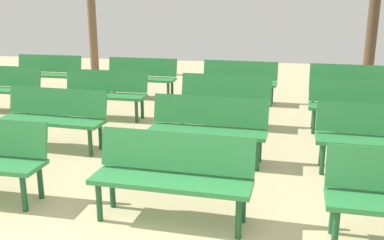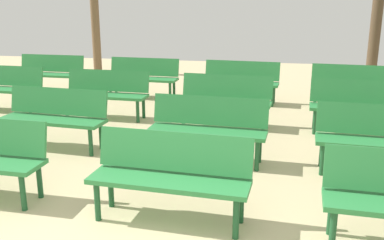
{
  "view_description": "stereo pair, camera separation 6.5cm",
  "coord_description": "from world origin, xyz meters",
  "px_view_note": "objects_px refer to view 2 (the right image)",
  "views": [
    {
      "loc": [
        1.02,
        -2.38,
        2.17
      ],
      "look_at": [
        0.0,
        3.37,
        0.55
      ],
      "focal_mm": 41.16,
      "sensor_mm": 36.0,
      "label": 1
    },
    {
      "loc": [
        1.08,
        -2.36,
        2.17
      ],
      "look_at": [
        0.0,
        3.37,
        0.55
      ],
      "focal_mm": 41.16,
      "sensor_mm": 36.0,
      "label": 2
    }
  ],
  "objects_px": {
    "bench_r2_c0": "(4,85)",
    "bench_r1_c2": "(208,125)",
    "tree_1": "(95,26)",
    "bench_r3_c1": "(143,75)",
    "bench_r0_c2": "(171,172)",
    "bench_r3_c3": "(352,84)",
    "bench_r3_c2": "(241,79)",
    "tree_0": "(377,16)",
    "bench_r1_c3": "(382,136)",
    "bench_r3_c0": "(50,71)",
    "bench_r2_c2": "(226,97)",
    "bench_r1_c1": "(55,114)",
    "bench_r2_c3": "(360,104)",
    "bench_r2_c1": "(106,91)"
  },
  "relations": [
    {
      "from": "bench_r3_c0",
      "to": "bench_r3_c3",
      "type": "distance_m",
      "value": 6.79
    },
    {
      "from": "bench_r2_c1",
      "to": "bench_r3_c0",
      "type": "distance_m",
      "value": 2.89
    },
    {
      "from": "bench_r0_c2",
      "to": "bench_r3_c3",
      "type": "height_order",
      "value": "same"
    },
    {
      "from": "bench_r2_c0",
      "to": "bench_r1_c2",
      "type": "bearing_deg",
      "value": -22.19
    },
    {
      "from": "bench_r2_c0",
      "to": "bench_r2_c1",
      "type": "relative_size",
      "value": 1.0
    },
    {
      "from": "bench_r2_c2",
      "to": "tree_0",
      "type": "relative_size",
      "value": 0.47
    },
    {
      "from": "bench_r2_c2",
      "to": "tree_0",
      "type": "xyz_separation_m",
      "value": [
        3.29,
        4.55,
        1.22
      ]
    },
    {
      "from": "bench_r1_c1",
      "to": "bench_r1_c3",
      "type": "height_order",
      "value": "same"
    },
    {
      "from": "bench_r1_c1",
      "to": "bench_r3_c2",
      "type": "height_order",
      "value": "same"
    },
    {
      "from": "bench_r1_c2",
      "to": "bench_r1_c3",
      "type": "height_order",
      "value": "same"
    },
    {
      "from": "bench_r1_c3",
      "to": "bench_r1_c1",
      "type": "bearing_deg",
      "value": -179.08
    },
    {
      "from": "bench_r2_c3",
      "to": "tree_0",
      "type": "bearing_deg",
      "value": 80.75
    },
    {
      "from": "bench_r1_c1",
      "to": "bench_r3_c1",
      "type": "relative_size",
      "value": 1.01
    },
    {
      "from": "bench_r3_c2",
      "to": "bench_r1_c3",
      "type": "bearing_deg",
      "value": -56.24
    },
    {
      "from": "bench_r3_c0",
      "to": "bench_r3_c2",
      "type": "xyz_separation_m",
      "value": [
        4.53,
        -0.23,
        0.0
      ]
    },
    {
      "from": "bench_r2_c3",
      "to": "tree_1",
      "type": "bearing_deg",
      "value": 145.58
    },
    {
      "from": "bench_r1_c2",
      "to": "bench_r1_c1",
      "type": "bearing_deg",
      "value": 179.93
    },
    {
      "from": "bench_r2_c2",
      "to": "bench_r3_c3",
      "type": "height_order",
      "value": "same"
    },
    {
      "from": "bench_r2_c2",
      "to": "bench_r2_c3",
      "type": "distance_m",
      "value": 2.23
    },
    {
      "from": "bench_r2_c2",
      "to": "bench_r2_c3",
      "type": "height_order",
      "value": "same"
    },
    {
      "from": "bench_r1_c1",
      "to": "bench_r3_c0",
      "type": "height_order",
      "value": "same"
    },
    {
      "from": "bench_r3_c1",
      "to": "bench_r3_c2",
      "type": "relative_size",
      "value": 0.99
    },
    {
      "from": "bench_r3_c1",
      "to": "bench_r3_c2",
      "type": "xyz_separation_m",
      "value": [
        2.21,
        -0.11,
        0.0
      ]
    },
    {
      "from": "bench_r3_c0",
      "to": "bench_r3_c2",
      "type": "distance_m",
      "value": 4.54
    },
    {
      "from": "bench_r3_c0",
      "to": "bench_r1_c3",
      "type": "bearing_deg",
      "value": -29.39
    },
    {
      "from": "bench_r3_c0",
      "to": "bench_r3_c3",
      "type": "bearing_deg",
      "value": -1.83
    },
    {
      "from": "bench_r3_c1",
      "to": "bench_r2_c1",
      "type": "bearing_deg",
      "value": -92.52
    },
    {
      "from": "bench_r3_c2",
      "to": "tree_0",
      "type": "height_order",
      "value": "tree_0"
    },
    {
      "from": "bench_r2_c0",
      "to": "tree_0",
      "type": "height_order",
      "value": "tree_0"
    },
    {
      "from": "bench_r3_c3",
      "to": "bench_r3_c0",
      "type": "bearing_deg",
      "value": -178.63
    },
    {
      "from": "bench_r3_c0",
      "to": "tree_1",
      "type": "relative_size",
      "value": 0.59
    },
    {
      "from": "bench_r3_c1",
      "to": "tree_0",
      "type": "distance_m",
      "value": 6.1
    },
    {
      "from": "bench_r1_c2",
      "to": "bench_r2_c2",
      "type": "height_order",
      "value": "same"
    },
    {
      "from": "bench_r2_c0",
      "to": "bench_r2_c3",
      "type": "relative_size",
      "value": 1.0
    },
    {
      "from": "bench_r1_c1",
      "to": "bench_r2_c2",
      "type": "bearing_deg",
      "value": 39.79
    },
    {
      "from": "bench_r1_c1",
      "to": "bench_r2_c0",
      "type": "distance_m",
      "value": 2.84
    },
    {
      "from": "bench_r3_c3",
      "to": "bench_r2_c2",
      "type": "bearing_deg",
      "value": -140.31
    },
    {
      "from": "tree_1",
      "to": "bench_r3_c1",
      "type": "bearing_deg",
      "value": -53.21
    },
    {
      "from": "bench_r0_c2",
      "to": "bench_r2_c0",
      "type": "xyz_separation_m",
      "value": [
        -4.31,
        3.79,
        0.0
      ]
    },
    {
      "from": "bench_r1_c3",
      "to": "bench_r3_c1",
      "type": "distance_m",
      "value": 5.71
    },
    {
      "from": "bench_r3_c2",
      "to": "bench_r3_c3",
      "type": "bearing_deg",
      "value": 0.79
    },
    {
      "from": "bench_r0_c2",
      "to": "bench_r2_c1",
      "type": "bearing_deg",
      "value": 123.95
    },
    {
      "from": "bench_r1_c3",
      "to": "bench_r3_c0",
      "type": "xyz_separation_m",
      "value": [
        -6.59,
        3.93,
        0.0
      ]
    },
    {
      "from": "bench_r2_c3",
      "to": "bench_r3_c1",
      "type": "xyz_separation_m",
      "value": [
        -4.31,
        2.02,
        0.0
      ]
    },
    {
      "from": "bench_r0_c2",
      "to": "bench_r3_c1",
      "type": "relative_size",
      "value": 1.0
    },
    {
      "from": "bench_r2_c3",
      "to": "tree_0",
      "type": "height_order",
      "value": "tree_0"
    },
    {
      "from": "bench_r2_c3",
      "to": "bench_r2_c0",
      "type": "bearing_deg",
      "value": -179.45
    },
    {
      "from": "bench_r1_c2",
      "to": "bench_r3_c0",
      "type": "xyz_separation_m",
      "value": [
        -4.37,
        3.85,
        0.0
      ]
    },
    {
      "from": "bench_r0_c2",
      "to": "bench_r2_c0",
      "type": "height_order",
      "value": "same"
    },
    {
      "from": "bench_r2_c2",
      "to": "bench_r3_c2",
      "type": "relative_size",
      "value": 1.0
    }
  ]
}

